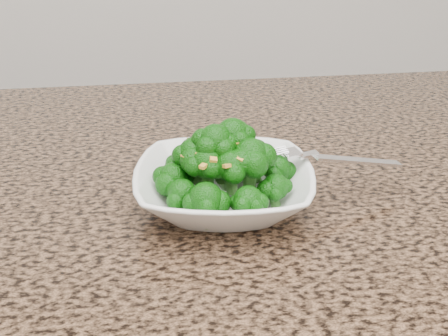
{
  "coord_description": "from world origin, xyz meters",
  "views": [
    {
      "loc": [
        0.07,
        -0.27,
        1.22
      ],
      "look_at": [
        0.15,
        0.3,
        0.95
      ],
      "focal_mm": 45.0,
      "sensor_mm": 36.0,
      "label": 1
    }
  ],
  "objects": [
    {
      "name": "fork",
      "position": [
        0.26,
        0.3,
        0.96
      ],
      "size": [
        0.19,
        0.06,
        0.01
      ],
      "primitive_type": null,
      "rotation": [
        0.0,
        0.0,
        0.17
      ],
      "color": "silver",
      "rests_on": "bowl"
    },
    {
      "name": "bowl",
      "position": [
        0.15,
        0.3,
        0.92
      ],
      "size": [
        0.23,
        0.23,
        0.05
      ],
      "primitive_type": "imported",
      "rotation": [
        0.0,
        0.0,
        -0.14
      ],
      "color": "white",
      "rests_on": "granite_counter"
    },
    {
      "name": "granite_counter",
      "position": [
        0.0,
        0.3,
        0.89
      ],
      "size": [
        1.64,
        1.04,
        0.03
      ],
      "primitive_type": "cube",
      "color": "brown",
      "rests_on": "cabinet"
    },
    {
      "name": "garlic_topping",
      "position": [
        0.15,
        0.3,
        1.02
      ],
      "size": [
        0.11,
        0.11,
        0.01
      ],
      "primitive_type": null,
      "color": "gold",
      "rests_on": "broccoli_pile"
    },
    {
      "name": "broccoli_pile",
      "position": [
        0.15,
        0.3,
        0.98
      ],
      "size": [
        0.18,
        0.18,
        0.07
      ],
      "primitive_type": null,
      "color": "#0F590A",
      "rests_on": "bowl"
    }
  ]
}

